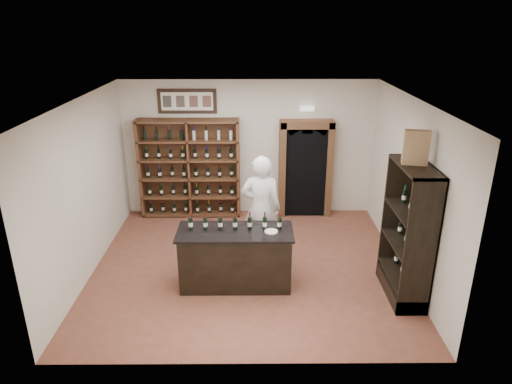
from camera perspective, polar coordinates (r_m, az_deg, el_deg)
floor at (r=8.39m, az=-0.99°, el=-9.19°), size 5.50×5.50×0.00m
ceiling at (r=7.34m, az=-1.14°, el=11.44°), size 5.50×5.50×0.00m
wall_back at (r=10.12m, az=-0.91°, el=5.46°), size 5.50×0.04×3.00m
wall_left at (r=8.25m, az=-20.54°, el=0.36°), size 0.04×5.00×3.00m
wall_right at (r=8.18m, az=18.58°, el=0.45°), size 0.04×5.00×3.00m
wine_shelf at (r=10.17m, az=-8.26°, el=2.96°), size 2.20×0.38×2.20m
framed_picture at (r=9.95m, az=-8.60°, el=11.16°), size 1.25×0.04×0.52m
arched_doorway at (r=10.12m, az=6.19°, el=3.20°), size 1.17×0.35×2.17m
emergency_light at (r=9.90m, az=6.43°, el=10.33°), size 0.30×0.10×0.10m
tasting_counter at (r=7.63m, az=-2.57°, el=-8.27°), size 1.88×0.78×1.00m
counter_bottle_0 at (r=7.46m, az=-8.18°, el=-3.90°), size 0.07×0.07×0.30m
counter_bottle_1 at (r=7.43m, az=-6.35°, el=-3.91°), size 0.07×0.07×0.30m
counter_bottle_2 at (r=7.41m, az=-4.50°, el=-3.92°), size 0.07×0.07×0.30m
counter_bottle_3 at (r=7.40m, az=-2.64°, el=-3.92°), size 0.07×0.07×0.30m
counter_bottle_4 at (r=7.39m, az=-0.77°, el=-3.92°), size 0.07×0.07×0.30m
counter_bottle_5 at (r=7.39m, az=1.09°, el=-3.91°), size 0.07×0.07×0.30m
counter_bottle_6 at (r=7.40m, az=2.95°, el=-3.90°), size 0.07×0.07×0.30m
side_cabinet at (r=7.63m, az=18.38°, el=-7.20°), size 0.48×1.20×2.20m
shopkeeper at (r=8.22m, az=0.62°, el=-2.09°), size 0.77×0.55×1.99m
plate at (r=7.34m, az=1.91°, el=-4.96°), size 0.21×0.21×0.02m
wine_crate at (r=7.04m, az=19.37°, el=5.27°), size 0.38×0.22×0.51m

